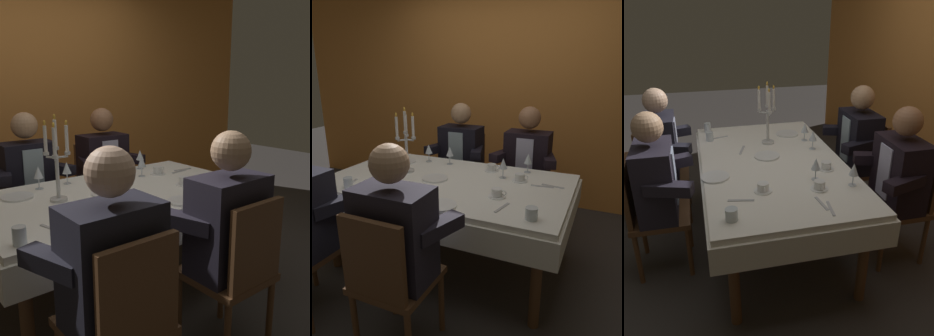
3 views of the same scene
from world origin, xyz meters
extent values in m
plane|color=#342F2D|center=(0.00, 0.00, 0.00)|extent=(12.00, 12.00, 0.00)
cube|color=orange|center=(0.00, 1.66, 1.35)|extent=(6.00, 0.12, 2.70)
cube|color=white|center=(0.00, 0.00, 0.72)|extent=(1.90, 1.10, 0.04)
cube|color=white|center=(0.00, 0.00, 0.61)|extent=(1.94, 1.14, 0.18)
cylinder|color=brown|center=(-0.83, -0.43, 0.35)|extent=(0.07, 0.07, 0.70)
cylinder|color=brown|center=(0.83, -0.43, 0.35)|extent=(0.07, 0.07, 0.70)
cylinder|color=brown|center=(-0.83, 0.43, 0.35)|extent=(0.07, 0.07, 0.70)
cylinder|color=brown|center=(0.83, 0.43, 0.35)|extent=(0.07, 0.07, 0.70)
cylinder|color=silver|center=(-0.41, 0.05, 0.75)|extent=(0.11, 0.11, 0.02)
cylinder|color=silver|center=(-0.41, 0.05, 0.90)|extent=(0.02, 0.02, 0.28)
cylinder|color=silver|center=(-0.41, 0.05, 1.08)|extent=(0.04, 0.04, 0.02)
cylinder|color=white|center=(-0.41, 0.05, 1.17)|extent=(0.02, 0.02, 0.16)
ellipsoid|color=yellow|center=(-0.41, 0.05, 1.27)|extent=(0.02, 0.02, 0.03)
cylinder|color=silver|center=(-0.37, 0.05, 1.02)|extent=(0.07, 0.01, 0.01)
cylinder|color=silver|center=(-0.33, 0.05, 1.04)|extent=(0.04, 0.04, 0.02)
cylinder|color=white|center=(-0.33, 0.05, 1.13)|extent=(0.02, 0.02, 0.16)
ellipsoid|color=yellow|center=(-0.33, 0.05, 1.23)|extent=(0.02, 0.02, 0.03)
cylinder|color=silver|center=(-0.43, 0.08, 1.02)|extent=(0.05, 0.07, 0.01)
cylinder|color=silver|center=(-0.44, 0.12, 1.04)|extent=(0.04, 0.04, 0.02)
cylinder|color=white|center=(-0.44, 0.12, 1.13)|extent=(0.02, 0.02, 0.16)
ellipsoid|color=yellow|center=(-0.44, 0.12, 1.23)|extent=(0.02, 0.02, 0.03)
cylinder|color=silver|center=(-0.43, 0.02, 1.02)|extent=(0.05, 0.07, 0.01)
cylinder|color=silver|center=(-0.44, -0.01, 1.04)|extent=(0.04, 0.04, 0.02)
cylinder|color=white|center=(-0.44, -0.01, 1.13)|extent=(0.02, 0.02, 0.16)
ellipsoid|color=yellow|center=(-0.44, -0.01, 1.23)|extent=(0.02, 0.02, 0.03)
cylinder|color=white|center=(-0.59, 0.28, 0.75)|extent=(0.21, 0.21, 0.01)
cylinder|color=white|center=(-0.10, -0.02, 0.75)|extent=(0.21, 0.21, 0.01)
cylinder|color=white|center=(0.19, -0.46, 0.75)|extent=(0.21, 0.21, 0.01)
cylinder|color=silver|center=(-0.18, 0.40, 0.74)|extent=(0.06, 0.06, 0.00)
cylinder|color=silver|center=(-0.18, 0.40, 0.78)|extent=(0.01, 0.01, 0.07)
cone|color=silver|center=(-0.18, 0.40, 0.86)|extent=(0.07, 0.07, 0.08)
cylinder|color=#E0D172|center=(-0.18, 0.40, 0.84)|extent=(0.04, 0.04, 0.03)
cylinder|color=silver|center=(-0.39, 0.39, 0.74)|extent=(0.06, 0.06, 0.00)
cylinder|color=silver|center=(-0.39, 0.39, 0.78)|extent=(0.01, 0.01, 0.07)
cone|color=silver|center=(-0.39, 0.39, 0.86)|extent=(0.07, 0.07, 0.08)
cylinder|color=#E0D172|center=(-0.39, 0.39, 0.84)|extent=(0.04, 0.04, 0.03)
cylinder|color=silver|center=(0.39, 0.23, 0.74)|extent=(0.06, 0.06, 0.00)
cylinder|color=silver|center=(0.39, 0.23, 0.78)|extent=(0.01, 0.01, 0.07)
cone|color=silver|center=(0.39, 0.23, 0.86)|extent=(0.07, 0.07, 0.08)
cylinder|color=#E0D172|center=(0.39, 0.23, 0.84)|extent=(0.04, 0.04, 0.03)
cylinder|color=silver|center=(0.53, 0.45, 0.74)|extent=(0.06, 0.06, 0.00)
cylinder|color=silver|center=(0.53, 0.45, 0.78)|extent=(0.01, 0.01, 0.07)
cone|color=silver|center=(0.53, 0.45, 0.86)|extent=(0.07, 0.07, 0.08)
cylinder|color=#E0D172|center=(0.53, 0.45, 0.84)|extent=(0.04, 0.04, 0.03)
cylinder|color=silver|center=(-0.59, -0.45, 0.78)|extent=(0.07, 0.07, 0.08)
cylinder|color=silver|center=(0.77, -0.41, 0.78)|extent=(0.07, 0.07, 0.08)
cylinder|color=silver|center=(-0.84, -0.45, 0.78)|extent=(0.07, 0.07, 0.09)
cylinder|color=white|center=(0.24, 0.36, 0.74)|extent=(0.12, 0.12, 0.01)
cylinder|color=white|center=(0.24, 0.36, 0.77)|extent=(0.08, 0.08, 0.05)
torus|color=white|center=(0.29, 0.36, 0.78)|extent=(0.04, 0.01, 0.04)
cylinder|color=white|center=(0.47, -0.17, 0.74)|extent=(0.12, 0.12, 0.01)
cylinder|color=white|center=(0.47, -0.17, 0.77)|extent=(0.08, 0.08, 0.05)
torus|color=white|center=(0.52, -0.17, 0.78)|extent=(0.04, 0.01, 0.04)
cylinder|color=white|center=(0.53, 0.21, 0.74)|extent=(0.12, 0.12, 0.01)
cylinder|color=white|center=(0.53, 0.21, 0.77)|extent=(0.08, 0.08, 0.05)
torus|color=white|center=(0.58, 0.21, 0.78)|extent=(0.04, 0.01, 0.04)
cube|color=#B7B7BC|center=(0.72, 0.16, 0.74)|extent=(0.17, 0.04, 0.01)
cube|color=#B7B7BC|center=(-0.29, -0.20, 0.74)|extent=(0.19, 0.08, 0.01)
cube|color=#B7B7BC|center=(0.79, 0.19, 0.74)|extent=(0.17, 0.04, 0.01)
cube|color=#B7B7BC|center=(-0.64, -0.36, 0.74)|extent=(0.06, 0.17, 0.01)
cube|color=#B7B7BC|center=(0.56, -0.33, 0.74)|extent=(0.05, 0.17, 0.01)
cylinder|color=brown|center=(-0.42, -0.70, 0.21)|extent=(0.04, 0.04, 0.42)
cylinder|color=brown|center=(-0.78, -0.70, 0.21)|extent=(0.04, 0.04, 0.42)
cube|color=#8F93AC|center=(-0.60, -0.75, 0.76)|extent=(0.16, 0.01, 0.40)
cube|color=black|center=(-0.38, -0.78, 0.77)|extent=(0.19, 0.34, 0.08)
cylinder|color=brown|center=(-0.47, 0.70, 0.21)|extent=(0.04, 0.04, 0.42)
cylinder|color=brown|center=(-0.11, 0.70, 0.21)|extent=(0.04, 0.04, 0.42)
cylinder|color=brown|center=(-0.47, 1.06, 0.21)|extent=(0.04, 0.04, 0.42)
cylinder|color=brown|center=(-0.11, 1.06, 0.21)|extent=(0.04, 0.04, 0.42)
cube|color=brown|center=(-0.29, 0.88, 0.44)|extent=(0.42, 0.42, 0.04)
cube|color=brown|center=(-0.29, 1.07, 0.68)|extent=(0.38, 0.04, 0.44)
cube|color=black|center=(-0.29, 0.88, 0.73)|extent=(0.42, 0.26, 0.54)
cube|color=#8C9FAD|center=(-0.29, 0.75, 0.76)|extent=(0.16, 0.01, 0.40)
sphere|color=tan|center=(-0.29, 0.88, 1.14)|extent=(0.21, 0.21, 0.21)
cube|color=black|center=(-0.51, 0.78, 0.77)|extent=(0.19, 0.34, 0.08)
cube|color=black|center=(-0.07, 0.78, 0.77)|extent=(0.19, 0.34, 0.08)
cylinder|color=brown|center=(0.31, -0.70, 0.21)|extent=(0.04, 0.04, 0.42)
cylinder|color=brown|center=(-0.05, -0.70, 0.21)|extent=(0.04, 0.04, 0.42)
cylinder|color=brown|center=(-0.05, -1.06, 0.21)|extent=(0.04, 0.04, 0.42)
cube|color=brown|center=(0.13, -0.88, 0.44)|extent=(0.42, 0.42, 0.04)
cube|color=brown|center=(0.13, -1.07, 0.68)|extent=(0.38, 0.04, 0.44)
cube|color=#221E2A|center=(0.13, -0.88, 0.73)|extent=(0.42, 0.26, 0.54)
cube|color=#8B99B3|center=(0.13, -0.75, 0.76)|extent=(0.16, 0.01, 0.40)
sphere|color=tan|center=(0.13, -0.88, 1.14)|extent=(0.21, 0.21, 0.21)
cube|color=#221E2A|center=(0.35, -0.78, 0.77)|extent=(0.19, 0.34, 0.08)
cube|color=#221E2A|center=(-0.09, -0.78, 0.77)|extent=(0.19, 0.34, 0.08)
cylinder|color=brown|center=(0.24, 0.70, 0.21)|extent=(0.04, 0.04, 0.42)
cylinder|color=brown|center=(0.60, 0.70, 0.21)|extent=(0.04, 0.04, 0.42)
cylinder|color=brown|center=(0.24, 1.06, 0.21)|extent=(0.04, 0.04, 0.42)
cylinder|color=brown|center=(0.60, 1.06, 0.21)|extent=(0.04, 0.04, 0.42)
cube|color=brown|center=(0.42, 0.88, 0.44)|extent=(0.42, 0.42, 0.04)
cube|color=brown|center=(0.42, 1.07, 0.68)|extent=(0.38, 0.04, 0.44)
cube|color=black|center=(0.42, 0.88, 0.73)|extent=(0.42, 0.26, 0.54)
cube|color=#B5B2D3|center=(0.42, 0.75, 0.76)|extent=(0.16, 0.01, 0.40)
sphere|color=#9E6745|center=(0.42, 0.88, 1.14)|extent=(0.21, 0.21, 0.21)
cube|color=black|center=(0.20, 0.78, 0.77)|extent=(0.19, 0.34, 0.08)
cube|color=black|center=(0.64, 0.78, 0.77)|extent=(0.19, 0.34, 0.08)
camera|label=1|loc=(-1.40, -2.16, 1.50)|focal=41.40mm
camera|label=2|loc=(1.15, -2.19, 1.62)|focal=35.31mm
camera|label=3|loc=(2.54, -0.56, 1.89)|focal=38.19mm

